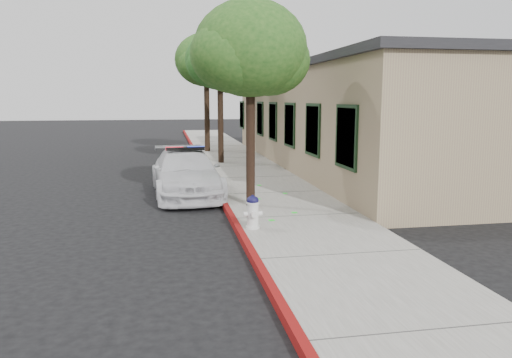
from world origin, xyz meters
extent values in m
plane|color=black|center=(0.00, 0.00, 0.00)|extent=(120.00, 120.00, 0.00)
cube|color=gray|center=(1.60, 3.00, 0.07)|extent=(3.20, 60.00, 0.15)
cube|color=maroon|center=(0.06, 3.00, 0.08)|extent=(0.14, 60.00, 0.16)
cube|color=#998A64|center=(6.70, 9.00, 2.00)|extent=(7.00, 20.00, 4.00)
cube|color=black|center=(6.70, 9.00, 4.12)|extent=(7.30, 20.30, 0.24)
cube|color=black|center=(3.17, 1.00, 1.95)|extent=(0.08, 1.48, 1.68)
cube|color=black|center=(3.17, 4.00, 1.95)|extent=(0.08, 1.48, 1.68)
cube|color=black|center=(3.17, 7.00, 1.95)|extent=(0.08, 1.48, 1.68)
cube|color=black|center=(3.17, 10.00, 1.95)|extent=(0.08, 1.48, 1.68)
cube|color=black|center=(3.17, 13.00, 1.95)|extent=(0.08, 1.48, 1.68)
cube|color=black|center=(3.17, 16.00, 1.95)|extent=(0.08, 1.48, 1.68)
cube|color=black|center=(3.17, 19.00, 1.95)|extent=(0.08, 1.48, 1.68)
imported|color=silver|center=(-0.90, 3.76, 0.69)|extent=(2.23, 4.88, 1.39)
cube|color=black|center=(-0.90, 3.76, 1.45)|extent=(1.21, 0.35, 0.10)
cube|color=red|center=(-1.22, 3.74, 1.45)|extent=(0.53, 0.27, 0.11)
cube|color=#0C25D4|center=(-0.58, 3.78, 1.45)|extent=(0.53, 0.27, 0.11)
cylinder|color=white|center=(0.35, -0.95, 0.18)|extent=(0.31, 0.31, 0.05)
cylinder|color=white|center=(0.35, -0.95, 0.45)|extent=(0.25, 0.25, 0.49)
cylinder|color=white|center=(0.35, -0.95, 0.72)|extent=(0.29, 0.29, 0.04)
ellipsoid|color=#12103A|center=(0.35, -0.95, 0.77)|extent=(0.26, 0.26, 0.20)
cylinder|color=#12103A|center=(0.35, -0.95, 0.86)|extent=(0.06, 0.06, 0.05)
cylinder|color=white|center=(0.20, -0.95, 0.47)|extent=(0.11, 0.10, 0.10)
cylinder|color=white|center=(0.50, -0.95, 0.47)|extent=(0.11, 0.10, 0.10)
cylinder|color=white|center=(0.35, -1.10, 0.49)|extent=(0.13, 0.11, 0.13)
cylinder|color=black|center=(0.70, 1.38, 1.76)|extent=(0.23, 0.23, 3.23)
ellipsoid|color=#1A4716|center=(0.70, 1.38, 4.18)|extent=(2.87, 2.87, 2.44)
ellipsoid|color=#1A4716|center=(1.20, 1.53, 3.91)|extent=(2.15, 2.15, 1.83)
ellipsoid|color=#1A4716|center=(0.29, 1.20, 4.00)|extent=(2.24, 2.24, 1.90)
cylinder|color=black|center=(0.90, 10.30, 1.93)|extent=(0.25, 0.25, 3.55)
ellipsoid|color=#204F18|center=(0.90, 10.30, 4.57)|extent=(2.98, 2.98, 2.53)
ellipsoid|color=#204F18|center=(1.16, 10.70, 4.28)|extent=(2.40, 2.40, 2.04)
ellipsoid|color=#204F18|center=(0.60, 9.99, 4.38)|extent=(2.31, 2.31, 1.96)
cylinder|color=black|center=(0.70, 15.16, 2.06)|extent=(0.28, 0.28, 3.82)
ellipsoid|color=#1B4F18|center=(0.70, 15.16, 4.95)|extent=(3.27, 3.27, 2.78)
ellipsoid|color=#1B4F18|center=(1.15, 15.54, 4.62)|extent=(2.51, 2.51, 2.13)
ellipsoid|color=#1B4F18|center=(0.49, 14.75, 4.73)|extent=(2.62, 2.62, 2.22)
camera|label=1|loc=(-1.43, -11.11, 2.93)|focal=34.30mm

